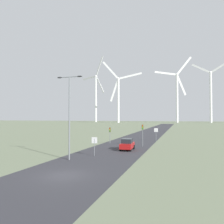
# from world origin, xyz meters

# --- Properties ---
(ground_plane) EXTENTS (600.00, 600.00, 0.00)m
(ground_plane) POSITION_xyz_m (0.00, 0.00, 0.00)
(ground_plane) COLOR #667056
(road_surface) EXTENTS (10.00, 240.00, 0.01)m
(road_surface) POSITION_xyz_m (0.00, 48.00, 0.00)
(road_surface) COLOR #2D2D33
(road_surface) RESTS_ON ground
(streetlamp) EXTENTS (3.48, 0.32, 10.38)m
(streetlamp) POSITION_xyz_m (-3.09, 6.64, 6.50)
(streetlamp) COLOR slate
(streetlamp) RESTS_ON ground
(stop_sign_near) EXTENTS (0.81, 0.07, 2.53)m
(stop_sign_near) POSITION_xyz_m (-1.10, 10.02, 1.77)
(stop_sign_near) COLOR slate
(stop_sign_near) RESTS_ON ground
(stop_sign_far) EXTENTS (0.81, 0.07, 2.86)m
(stop_sign_far) POSITION_xyz_m (4.93, 30.97, 2.00)
(stop_sign_far) COLOR slate
(stop_sign_far) RESTS_ON ground
(traffic_light_post_near_left) EXTENTS (0.28, 0.34, 3.23)m
(traffic_light_post_near_left) POSITION_xyz_m (-3.46, 24.06, 2.37)
(traffic_light_post_near_left) COLOR slate
(traffic_light_post_near_left) RESTS_ON ground
(traffic_light_post_near_right) EXTENTS (0.28, 0.34, 3.95)m
(traffic_light_post_near_right) POSITION_xyz_m (3.54, 21.59, 2.89)
(traffic_light_post_near_right) COLOR slate
(traffic_light_post_near_right) RESTS_ON ground
(car_approaching) EXTENTS (2.02, 4.19, 1.83)m
(car_approaching) POSITION_xyz_m (1.86, 16.71, 0.91)
(car_approaching) COLOR maroon
(car_approaching) RESTS_ON ground
(wind_turbine_far_left) EXTENTS (34.82, 17.45, 76.50)m
(wind_turbine_far_left) POSITION_xyz_m (-85.47, 222.42, 33.61)
(wind_turbine_far_left) COLOR white
(wind_turbine_far_left) RESTS_ON ground
(wind_turbine_left) EXTENTS (40.73, 3.93, 63.85)m
(wind_turbine_left) POSITION_xyz_m (-50.64, 196.69, 28.61)
(wind_turbine_left) COLOR white
(wind_turbine_left) RESTS_ON ground
(wind_turbine_center) EXTENTS (36.14, 8.37, 66.75)m
(wind_turbine_center) POSITION_xyz_m (6.85, 211.62, 30.26)
(wind_turbine_center) COLOR white
(wind_turbine_center) RESTS_ON ground
(wind_turbine_right) EXTENTS (34.60, 8.06, 59.94)m
(wind_turbine_right) POSITION_xyz_m (38.39, 214.12, 30.12)
(wind_turbine_right) COLOR white
(wind_turbine_right) RESTS_ON ground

